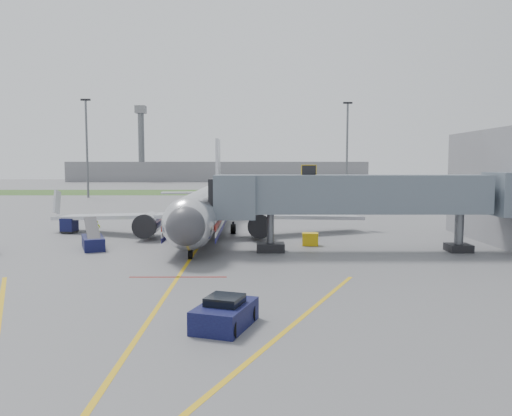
{
  "coord_description": "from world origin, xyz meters",
  "views": [
    {
      "loc": [
        4.68,
        -34.23,
        6.92
      ],
      "look_at": [
        4.86,
        8.3,
        3.2
      ],
      "focal_mm": 35.0,
      "sensor_mm": 36.0,
      "label": 1
    }
  ],
  "objects_px": {
    "airliner": "(207,207)",
    "belt_loader": "(93,241)",
    "ramp_worker": "(97,230)",
    "pushback_tug": "(225,314)"
  },
  "relations": [
    {
      "from": "pushback_tug",
      "to": "belt_loader",
      "type": "bearing_deg",
      "value": 121.12
    },
    {
      "from": "airliner",
      "to": "belt_loader",
      "type": "height_order",
      "value": "airliner"
    },
    {
      "from": "ramp_worker",
      "to": "belt_loader",
      "type": "bearing_deg",
      "value": -96.27
    },
    {
      "from": "airliner",
      "to": "belt_loader",
      "type": "distance_m",
      "value": 12.43
    },
    {
      "from": "airliner",
      "to": "ramp_worker",
      "type": "xyz_separation_m",
      "value": [
        -9.87,
        -3.63,
        -1.77
      ]
    },
    {
      "from": "pushback_tug",
      "to": "ramp_worker",
      "type": "xyz_separation_m",
      "value": [
        -13.31,
        25.05,
        0.31
      ]
    },
    {
      "from": "pushback_tug",
      "to": "ramp_worker",
      "type": "relative_size",
      "value": 2.13
    },
    {
      "from": "belt_loader",
      "to": "ramp_worker",
      "type": "height_order",
      "value": "belt_loader"
    },
    {
      "from": "pushback_tug",
      "to": "ramp_worker",
      "type": "distance_m",
      "value": 28.37
    },
    {
      "from": "belt_loader",
      "to": "ramp_worker",
      "type": "xyz_separation_m",
      "value": [
        -1.27,
        5.1,
        0.28
      ]
    }
  ]
}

